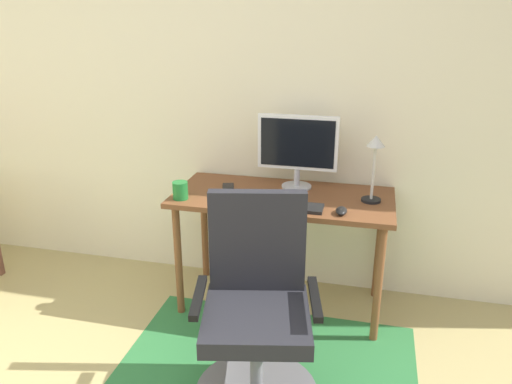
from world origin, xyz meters
name	(u,v)px	position (x,y,z in m)	size (l,w,h in m)	color
wall_back	(227,85)	(0.00, 2.20, 1.30)	(6.00, 0.10, 2.60)	beige
area_rug	(261,384)	(0.48, 1.10, 0.00)	(1.51, 1.30, 0.01)	#2D723A
desk	(282,209)	(0.44, 1.84, 0.64)	(1.27, 0.59, 0.73)	brown
monitor	(298,146)	(0.49, 1.99, 0.99)	(0.48, 0.18, 0.44)	#B2B2B7
keyboard	(284,206)	(0.48, 1.65, 0.74)	(0.43, 0.13, 0.02)	black
computer_mouse	(341,211)	(0.79, 1.63, 0.75)	(0.06, 0.10, 0.03)	black
coffee_cup	(180,190)	(-0.12, 1.64, 0.78)	(0.09, 0.09, 0.10)	#1D722E
cell_phone	(228,187)	(0.09, 1.88, 0.73)	(0.07, 0.14, 0.01)	black
desk_lamp	(375,157)	(0.94, 1.86, 0.99)	(0.11, 0.11, 0.38)	black
office_chair	(257,325)	(0.47, 1.05, 0.38)	(0.61, 0.58, 0.98)	slate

